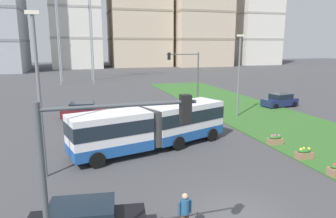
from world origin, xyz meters
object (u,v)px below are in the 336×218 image
(car_maroon_sedan, at_px, (84,111))
(apartment_tower_east, at_px, (253,16))
(car_navy_sedan, at_px, (280,101))
(articulated_bus, at_px, (152,126))
(flower_planter_2, at_px, (275,140))
(traffic_light_far_right, at_px, (188,71))
(pedestrian_crossing, at_px, (185,211))
(flower_planter_1, at_px, (304,153))
(streetlight_median, at_px, (239,72))
(traffic_light_near_left, at_px, (98,168))
(streetlight_left, at_px, (39,90))
(apartment_tower_centre, at_px, (138,13))

(car_maroon_sedan, relative_size, apartment_tower_east, 0.13)
(car_navy_sedan, distance_m, car_maroon_sedan, 22.79)
(articulated_bus, bearing_deg, flower_planter_2, -11.97)
(car_navy_sedan, bearing_deg, articulated_bus, -150.54)
(articulated_bus, height_order, traffic_light_far_right, traffic_light_far_right)
(pedestrian_crossing, relative_size, flower_planter_1, 1.58)
(car_navy_sedan, xyz_separation_m, streetlight_median, (-7.54, -3.19, 3.84))
(traffic_light_near_left, height_order, streetlight_median, streetlight_median)
(flower_planter_2, relative_size, streetlight_median, 0.13)
(traffic_light_far_right, bearing_deg, apartment_tower_east, 54.02)
(pedestrian_crossing, xyz_separation_m, traffic_light_far_right, (8.53, 22.61, 3.41))
(pedestrian_crossing, bearing_deg, articulated_bus, 83.10)
(apartment_tower_east, bearing_deg, flower_planter_2, -120.57)
(car_maroon_sedan, distance_m, pedestrian_crossing, 21.60)
(traffic_light_near_left, xyz_separation_m, apartment_tower_east, (65.62, 99.08, 13.97))
(flower_planter_1, relative_size, traffic_light_far_right, 0.17)
(car_maroon_sedan, height_order, apartment_tower_east, apartment_tower_east)
(car_navy_sedan, xyz_separation_m, streetlight_left, (-25.24, -13.26, 4.20))
(streetlight_median, xyz_separation_m, apartment_tower_east, (50.29, 79.29, 13.50))
(apartment_tower_centre, bearing_deg, traffic_light_far_right, -97.23)
(car_navy_sedan, bearing_deg, streetlight_median, -157.07)
(flower_planter_2, xyz_separation_m, streetlight_median, (1.90, 9.04, 4.17))
(streetlight_left, bearing_deg, flower_planter_2, 3.71)
(traffic_light_far_right, distance_m, apartment_tower_east, 92.56)
(traffic_light_near_left, relative_size, streetlight_left, 0.66)
(traffic_light_near_left, bearing_deg, articulated_bus, 70.19)
(streetlight_median, bearing_deg, apartment_tower_east, 57.62)
(traffic_light_near_left, bearing_deg, pedestrian_crossing, 35.79)
(flower_planter_1, xyz_separation_m, streetlight_left, (-15.80, 2.03, 4.52))
(flower_planter_1, relative_size, streetlight_left, 0.12)
(flower_planter_2, bearing_deg, car_maroon_sedan, 135.74)
(apartment_tower_centre, relative_size, apartment_tower_east, 0.99)
(car_navy_sedan, bearing_deg, pedestrian_crossing, -133.53)
(articulated_bus, distance_m, car_navy_sedan, 21.06)
(streetlight_median, bearing_deg, streetlight_left, -150.37)
(car_maroon_sedan, distance_m, traffic_light_far_right, 12.36)
(traffic_light_far_right, distance_m, streetlight_median, 6.28)
(car_navy_sedan, xyz_separation_m, apartment_tower_east, (42.75, 76.10, 17.34))
(flower_planter_2, bearing_deg, streetlight_median, 78.13)
(car_navy_sedan, height_order, pedestrian_crossing, pedestrian_crossing)
(car_maroon_sedan, bearing_deg, flower_planter_2, -44.26)
(pedestrian_crossing, height_order, apartment_tower_centre, apartment_tower_centre)
(pedestrian_crossing, relative_size, flower_planter_2, 1.58)
(car_maroon_sedan, bearing_deg, streetlight_median, -14.55)
(car_maroon_sedan, xyz_separation_m, apartment_tower_east, (65.53, 75.34, 17.34))
(articulated_bus, relative_size, pedestrian_crossing, 6.85)
(streetlight_median, height_order, apartment_tower_east, apartment_tower_east)
(traffic_light_far_right, bearing_deg, flower_planter_2, -83.62)
(articulated_bus, distance_m, flower_planter_2, 9.16)
(car_navy_sedan, xyz_separation_m, car_maroon_sedan, (-22.78, 0.77, 0.00))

